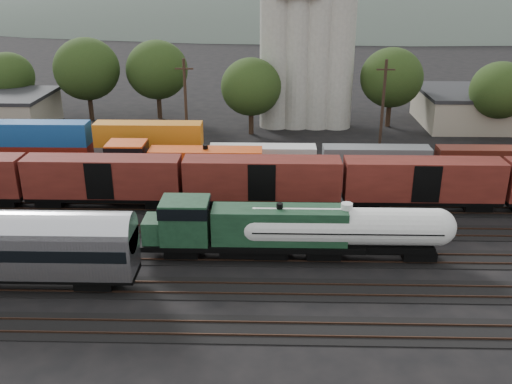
{
  "coord_description": "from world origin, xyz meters",
  "views": [
    {
      "loc": [
        -1.68,
        -46.39,
        22.33
      ],
      "look_at": [
        -2.9,
        2.0,
        3.0
      ],
      "focal_mm": 40.0,
      "sensor_mm": 36.0,
      "label": 1
    }
  ],
  "objects_px": {
    "tank_car_a": "(345,228)",
    "grain_silo": "(306,49)",
    "green_locomotive": "(240,228)",
    "orange_locomotive": "(174,165)"
  },
  "relations": [
    {
      "from": "tank_car_a",
      "to": "grain_silo",
      "type": "bearing_deg",
      "value": 91.62
    },
    {
      "from": "green_locomotive",
      "to": "tank_car_a",
      "type": "height_order",
      "value": "green_locomotive"
    },
    {
      "from": "green_locomotive",
      "to": "orange_locomotive",
      "type": "height_order",
      "value": "orange_locomotive"
    },
    {
      "from": "tank_car_a",
      "to": "grain_silo",
      "type": "xyz_separation_m",
      "value": [
        -1.16,
        41.0,
        8.53
      ]
    },
    {
      "from": "orange_locomotive",
      "to": "grain_silo",
      "type": "height_order",
      "value": "grain_silo"
    },
    {
      "from": "tank_car_a",
      "to": "orange_locomotive",
      "type": "xyz_separation_m",
      "value": [
        -16.13,
        15.0,
        0.05
      ]
    },
    {
      "from": "green_locomotive",
      "to": "grain_silo",
      "type": "height_order",
      "value": "grain_silo"
    },
    {
      "from": "orange_locomotive",
      "to": "tank_car_a",
      "type": "bearing_deg",
      "value": -42.91
    },
    {
      "from": "orange_locomotive",
      "to": "grain_silo",
      "type": "xyz_separation_m",
      "value": [
        14.98,
        26.0,
        8.48
      ]
    },
    {
      "from": "green_locomotive",
      "to": "orange_locomotive",
      "type": "distance_m",
      "value": 16.86
    }
  ]
}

